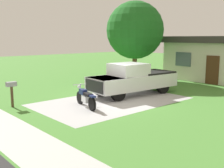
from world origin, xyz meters
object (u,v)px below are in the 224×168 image
(pickup_truck, at_px, (134,79))
(mailbox, at_px, (12,88))
(shade_tree, at_px, (135,30))
(motorcycle, at_px, (86,98))

(pickup_truck, distance_m, mailbox, 6.95)
(pickup_truck, bearing_deg, mailbox, -105.27)
(mailbox, height_order, shade_tree, shade_tree)
(mailbox, bearing_deg, pickup_truck, 74.73)
(motorcycle, relative_size, shade_tree, 0.35)
(motorcycle, height_order, shade_tree, shade_tree)
(mailbox, relative_size, shade_tree, 0.20)
(motorcycle, bearing_deg, pickup_truck, 97.95)
(pickup_truck, height_order, mailbox, pickup_truck)
(mailbox, distance_m, shade_tree, 11.54)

